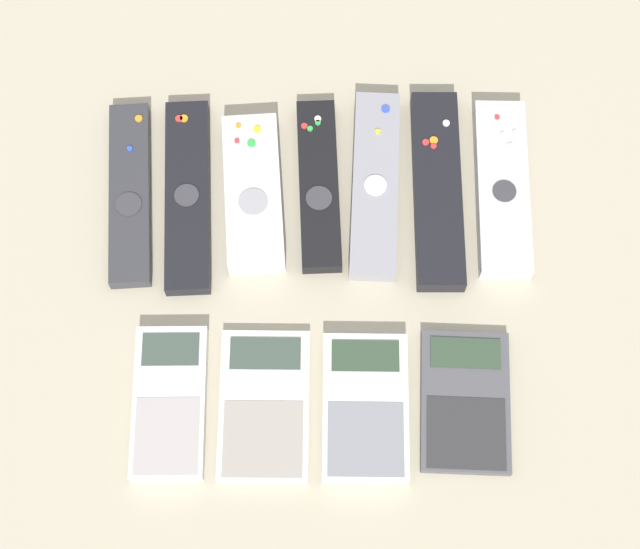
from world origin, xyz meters
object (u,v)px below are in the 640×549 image
object	(u,v)px
remote_0	(130,194)
calculator_3	(465,401)
remote_1	(188,196)
calculator_0	(170,402)
remote_2	(253,193)
remote_6	(502,188)
remote_3	(317,185)
remote_5	(437,189)
calculator_1	(264,405)
remote_4	(375,185)
calculator_2	(365,407)

from	to	relation	value
remote_0	calculator_3	size ratio (longest dim) A/B	1.43
remote_1	calculator_0	world-z (taller)	remote_1
remote_2	remote_6	xyz separation A→B (m)	(0.26, 0.00, -0.00)
remote_6	remote_1	bearing A→B (deg)	-177.57
remote_6	remote_3	bearing A→B (deg)	179.74
remote_3	remote_6	size ratio (longest dim) A/B	0.98
remote_5	calculator_1	xyz separation A→B (m)	(-0.18, -0.23, -0.01)
remote_2	remote_5	world-z (taller)	remote_2
calculator_3	calculator_1	bearing A→B (deg)	-176.73
remote_4	calculator_2	size ratio (longest dim) A/B	1.44
remote_6	calculator_3	distance (m)	0.23
remote_4	remote_5	xyz separation A→B (m)	(0.06, -0.01, -0.00)
remote_0	calculator_3	distance (m)	0.40
calculator_0	calculator_3	distance (m)	0.29
remote_3	calculator_1	world-z (taller)	remote_3
remote_2	remote_3	bearing A→B (deg)	5.78
remote_0	calculator_2	distance (m)	0.33
remote_3	remote_4	size ratio (longest dim) A/B	0.92
remote_4	remote_1	bearing A→B (deg)	-173.97
remote_4	calculator_2	world-z (taller)	remote_4
remote_2	calculator_0	xyz separation A→B (m)	(-0.08, -0.22, -0.00)
remote_0	remote_1	bearing A→B (deg)	-6.19
remote_5	remote_1	bearing A→B (deg)	-178.57
remote_6	calculator_3	world-z (taller)	remote_6
remote_4	calculator_1	world-z (taller)	remote_4
remote_1	remote_3	world-z (taller)	same
remote_5	calculator_1	size ratio (longest dim) A/B	1.47
remote_1	calculator_1	distance (m)	0.24
remote_6	calculator_1	bearing A→B (deg)	-135.64
calculator_1	calculator_3	world-z (taller)	same
remote_3	remote_6	bearing A→B (deg)	-3.54
remote_1	calculator_3	size ratio (longest dim) A/B	1.50
remote_5	remote_6	world-z (taller)	same
calculator_1	calculator_2	size ratio (longest dim) A/B	1.03
remote_1	calculator_0	distance (m)	0.22
remote_4	remote_2	bearing A→B (deg)	-172.63
remote_4	calculator_1	size ratio (longest dim) A/B	1.39
remote_1	calculator_3	distance (m)	0.35
remote_3	remote_4	bearing A→B (deg)	-2.98
remote_0	calculator_1	distance (m)	0.27
calculator_0	remote_3	bearing A→B (deg)	58.12
remote_0	calculator_0	xyz separation A→B (m)	(0.05, -0.22, 0.00)
remote_0	remote_1	distance (m)	0.06
remote_1	remote_4	world-z (taller)	remote_4
calculator_2	remote_6	bearing A→B (deg)	58.49
remote_1	calculator_0	xyz separation A→B (m)	(-0.01, -0.22, -0.00)
remote_0	remote_5	bearing A→B (deg)	-3.10
remote_1	remote_4	size ratio (longest dim) A/B	1.03
remote_0	remote_5	xyz separation A→B (m)	(0.32, -0.00, 0.00)
calculator_3	remote_0	bearing A→B (deg)	149.15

